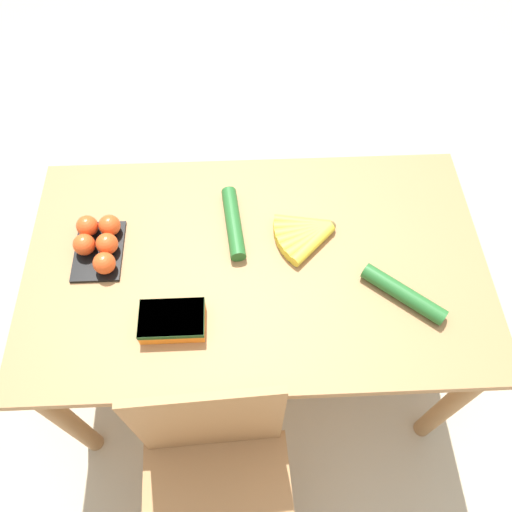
# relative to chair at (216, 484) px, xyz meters

# --- Properties ---
(ground_plane) EXTENTS (12.00, 12.00, 0.00)m
(ground_plane) POSITION_rel_chair_xyz_m (-0.13, -0.57, -0.47)
(ground_plane) COLOR #B7A88E
(dining_table) EXTENTS (1.37, 0.81, 0.72)m
(dining_table) POSITION_rel_chair_xyz_m (-0.13, -0.57, 0.16)
(dining_table) COLOR #9E7044
(dining_table) RESTS_ON ground_plane
(chair) EXTENTS (0.44, 0.42, 0.89)m
(chair) POSITION_rel_chair_xyz_m (0.00, 0.00, 0.00)
(chair) COLOR #A87547
(chair) RESTS_ON ground_plane
(banana_bunch) EXTENTS (0.19, 0.19, 0.04)m
(banana_bunch) POSITION_rel_chair_xyz_m (-0.29, -0.65, 0.27)
(banana_bunch) COLOR brown
(banana_bunch) RESTS_ON dining_table
(tomato_pack) EXTENTS (0.14, 0.21, 0.07)m
(tomato_pack) POSITION_rel_chair_xyz_m (0.33, -0.63, 0.29)
(tomato_pack) COLOR black
(tomato_pack) RESTS_ON dining_table
(carrot_bag) EXTENTS (0.18, 0.11, 0.05)m
(carrot_bag) POSITION_rel_chair_xyz_m (0.10, -0.38, 0.28)
(carrot_bag) COLOR orange
(carrot_bag) RESTS_ON dining_table
(cucumber_near) EXTENTS (0.22, 0.20, 0.05)m
(cucumber_near) POSITION_rel_chair_xyz_m (-0.54, -0.43, 0.28)
(cucumber_near) COLOR #236028
(cucumber_near) RESTS_ON dining_table
(cucumber_far) EXTENTS (0.07, 0.26, 0.05)m
(cucumber_far) POSITION_rel_chair_xyz_m (-0.07, -0.70, 0.28)
(cucumber_far) COLOR #236028
(cucumber_far) RESTS_ON dining_table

